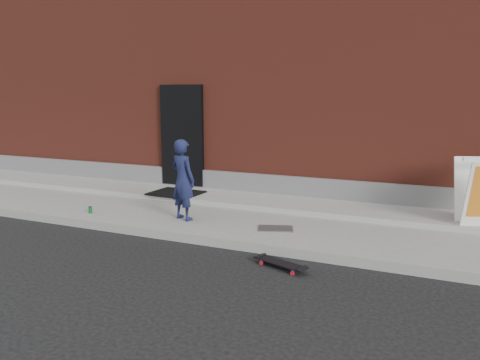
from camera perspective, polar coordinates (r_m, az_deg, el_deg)
The scene contains 9 objects.
ground at distance 7.16m, azimuth -0.82°, elevation -8.52°, with size 80.00×80.00×0.00m, color black.
sidewalk at distance 8.46m, azimuth 3.39°, elevation -4.98°, with size 20.00×3.00×0.15m, color slate.
apron at distance 9.26m, azimuth 5.33°, elevation -2.86°, with size 20.00×1.20×0.10m, color gray.
building at distance 13.45m, azimuth 11.79°, elevation 11.00°, with size 20.00×8.10×5.00m.
child at distance 8.17m, azimuth -6.98°, elevation 0.03°, with size 0.52×0.34×1.42m, color #161B3F.
skateboard at distance 6.45m, azimuth 4.95°, elevation -10.08°, with size 0.80×0.45×0.09m.
soda_can at distance 9.09m, azimuth -17.78°, elevation -3.49°, with size 0.07×0.07×0.12m, color #1C8D36.
doormat at distance 9.96m, azimuth -7.81°, elevation -1.58°, with size 1.02×0.83×0.03m, color black.
utility_plate at distance 7.71m, azimuth 4.35°, elevation -5.92°, with size 0.56×0.36×0.02m, color #5C5C62.
Camera 1 is at (2.80, -6.16, 2.34)m, focal length 35.00 mm.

